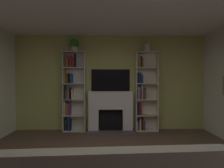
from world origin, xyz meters
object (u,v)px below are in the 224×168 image
(fireplace, at_px, (111,110))
(bookshelf_left, at_px, (72,90))
(potted_plant, at_px, (74,45))
(vase_with_flowers, at_px, (147,47))
(tv, at_px, (111,80))
(bookshelf_right, at_px, (144,92))

(fireplace, height_order, bookshelf_left, bookshelf_left)
(bookshelf_left, relative_size, potted_plant, 6.30)
(fireplace, distance_m, potted_plant, 2.11)
(potted_plant, distance_m, vase_with_flowers, 2.05)
(tv, relative_size, bookshelf_right, 0.49)
(bookshelf_left, bearing_deg, vase_with_flowers, -1.23)
(bookshelf_right, bearing_deg, fireplace, -179.13)
(vase_with_flowers, bearing_deg, fireplace, 178.59)
(tv, bearing_deg, bookshelf_left, -176.15)
(vase_with_flowers, bearing_deg, bookshelf_right, 152.33)
(tv, relative_size, potted_plant, 3.08)
(bookshelf_right, bearing_deg, tv, 175.18)
(tv, distance_m, bookshelf_left, 1.14)
(bookshelf_right, relative_size, vase_with_flowers, 5.53)
(tv, height_order, bookshelf_left, bookshelf_left)
(fireplace, xyz_separation_m, bookshelf_right, (0.95, 0.01, 0.49))
(tv, distance_m, bookshelf_right, 1.01)
(fireplace, relative_size, potted_plant, 3.78)
(bookshelf_right, height_order, vase_with_flowers, vase_with_flowers)
(tv, bearing_deg, potted_plant, -173.33)
(bookshelf_right, distance_m, potted_plant, 2.39)
(bookshelf_left, xyz_separation_m, vase_with_flowers, (2.13, -0.05, 1.22))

